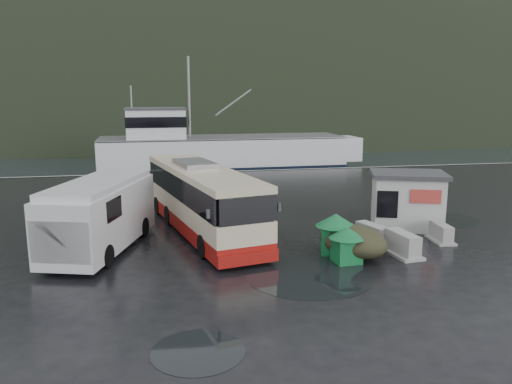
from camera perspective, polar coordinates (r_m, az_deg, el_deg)
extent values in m
plane|color=black|center=(20.43, 0.06, -6.10)|extent=(160.00, 160.00, 0.00)
cube|color=black|center=(129.35, -9.48, 8.23)|extent=(300.00, 180.00, 0.02)
cube|color=#999993|center=(39.80, -5.51, 2.29)|extent=(160.00, 0.60, 1.50)
ellipsoid|color=black|center=(269.58, -8.25, 9.65)|extent=(780.00, 540.00, 570.00)
cylinder|color=black|center=(17.24, 6.10, -9.44)|extent=(4.36, 4.36, 0.01)
cylinder|color=black|center=(12.56, -6.64, -17.65)|extent=(2.28, 2.28, 0.01)
cylinder|color=black|center=(26.19, 20.78, -2.97)|extent=(3.13, 3.13, 0.01)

